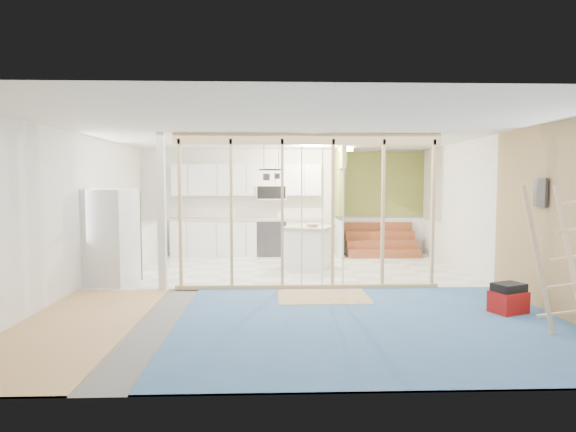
{
  "coord_description": "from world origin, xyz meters",
  "views": [
    {
      "loc": [
        -0.29,
        -7.94,
        1.79
      ],
      "look_at": [
        -0.0,
        0.6,
        1.19
      ],
      "focal_mm": 30.0,
      "sensor_mm": 36.0,
      "label": 1
    }
  ],
  "objects_px": {
    "fridge": "(112,237)",
    "island": "(309,248)",
    "ladder": "(558,259)",
    "toolbox": "(508,299)"
  },
  "relations": [
    {
      "from": "fridge",
      "to": "island",
      "type": "height_order",
      "value": "fridge"
    },
    {
      "from": "fridge",
      "to": "ladder",
      "type": "distance_m",
      "value": 6.8
    },
    {
      "from": "fridge",
      "to": "island",
      "type": "bearing_deg",
      "value": 35.83
    },
    {
      "from": "toolbox",
      "to": "island",
      "type": "bearing_deg",
      "value": 102.16
    },
    {
      "from": "island",
      "to": "toolbox",
      "type": "height_order",
      "value": "island"
    },
    {
      "from": "fridge",
      "to": "toolbox",
      "type": "distance_m",
      "value": 6.37
    },
    {
      "from": "fridge",
      "to": "island",
      "type": "distance_m",
      "value": 3.87
    },
    {
      "from": "ladder",
      "to": "island",
      "type": "bearing_deg",
      "value": 139.56
    },
    {
      "from": "island",
      "to": "toolbox",
      "type": "relative_size",
      "value": 2.19
    },
    {
      "from": "fridge",
      "to": "ladder",
      "type": "xyz_separation_m",
      "value": [
        6.14,
        -2.92,
        0.06
      ]
    }
  ]
}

